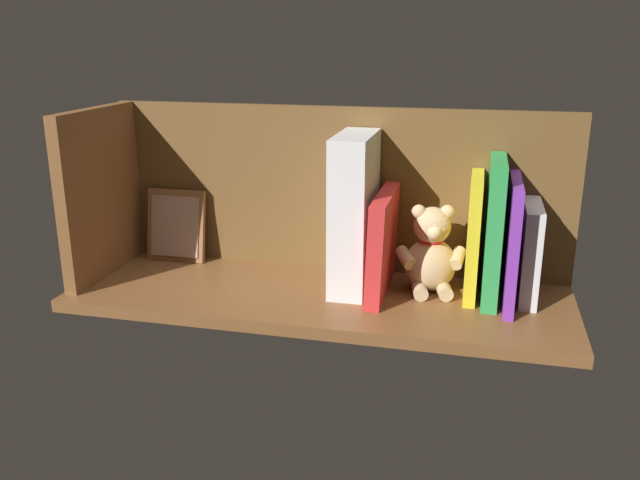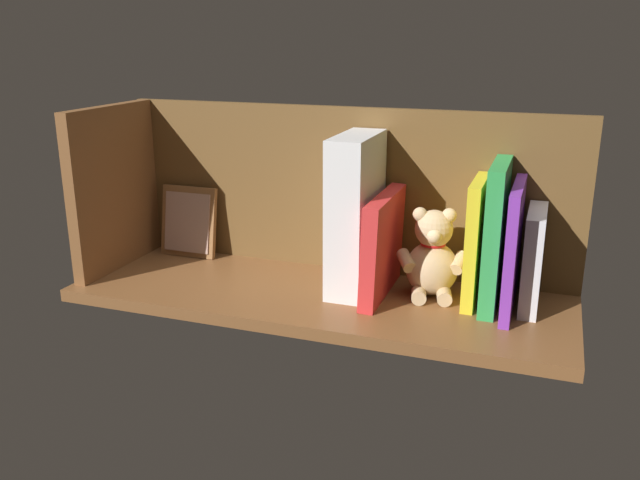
{
  "view_description": "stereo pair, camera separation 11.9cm",
  "coord_description": "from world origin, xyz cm",
  "views": [
    {
      "loc": [
        -26.67,
        110.54,
        45.38
      ],
      "look_at": [
        0.0,
        0.0,
        9.74
      ],
      "focal_mm": 37.27,
      "sensor_mm": 36.0,
      "label": 1
    },
    {
      "loc": [
        -38.08,
        107.15,
        45.38
      ],
      "look_at": [
        0.0,
        0.0,
        9.74
      ],
      "focal_mm": 37.27,
      "sensor_mm": 36.0,
      "label": 2
    }
  ],
  "objects": [
    {
      "name": "shelf_side_divider",
      "position": [
        43.24,
        0.0,
        16.03
      ],
      "size": [
        2.4,
        25.8,
        32.06
      ],
      "primitive_type": "cube",
      "color": "brown",
      "rests_on": "ground_plane"
    },
    {
      "name": "book_0",
      "position": [
        -36.54,
        -5.45,
        8.57
      ],
      "size": [
        3.03,
        14.11,
        17.14
      ],
      "primitive_type": "cube",
      "color": "silver",
      "rests_on": "ground_plane"
    },
    {
      "name": "book_4",
      "position": [
        -11.02,
        -2.35,
        9.2
      ],
      "size": [
        3.34,
        20.3,
        18.48
      ],
      "primitive_type": "cube",
      "rotation": [
        0.0,
        -0.03,
        0.0
      ],
      "color": "red",
      "rests_on": "ground_plane"
    },
    {
      "name": "book_2",
      "position": [
        -30.11,
        -4.3,
        12.47
      ],
      "size": [
        2.72,
        16.41,
        24.95
      ],
      "primitive_type": "cube",
      "rotation": [
        0.0,
        -0.0,
        0.0
      ],
      "color": "green",
      "rests_on": "ground_plane"
    },
    {
      "name": "picture_frame_leaning",
      "position": [
        33.05,
        -10.27,
        7.28
      ],
      "size": [
        12.31,
        3.89,
        14.78
      ],
      "color": "brown",
      "rests_on": "ground_plane"
    },
    {
      "name": "ground_plane",
      "position": [
        0.0,
        0.0,
        -1.1
      ],
      "size": [
        90.47,
        31.8,
        2.2
      ],
      "primitive_type": "cube",
      "color": "brown"
    },
    {
      "name": "book_1",
      "position": [
        -33.24,
        -3.17,
        10.89
      ],
      "size": [
        1.74,
        18.65,
        21.77
      ],
      "primitive_type": "cube",
      "color": "purple",
      "rests_on": "ground_plane"
    },
    {
      "name": "dictionary_thick_white",
      "position": [
        -5.49,
        -3.74,
        14.21
      ],
      "size": [
        6.49,
        17.31,
        28.42
      ],
      "primitive_type": "cube",
      "color": "white",
      "rests_on": "ground_plane"
    },
    {
      "name": "teddy_bear",
      "position": [
        -19.52,
        -4.96,
        7.1
      ],
      "size": [
        12.81,
        11.64,
        16.14
      ],
      "rotation": [
        0.0,
        0.0,
        0.21
      ],
      "color": "#D1B284",
      "rests_on": "ground_plane"
    },
    {
      "name": "book_3",
      "position": [
        -26.79,
        -5.17,
        10.85
      ],
      "size": [
        2.12,
        14.65,
        21.71
      ],
      "primitive_type": "cube",
      "color": "yellow",
      "rests_on": "ground_plane"
    },
    {
      "name": "shelf_back_panel",
      "position": [
        0.0,
        -13.65,
        16.03
      ],
      "size": [
        90.47,
        1.5,
        32.06
      ],
      "primitive_type": "cube",
      "color": "brown",
      "rests_on": "ground_plane"
    }
  ]
}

